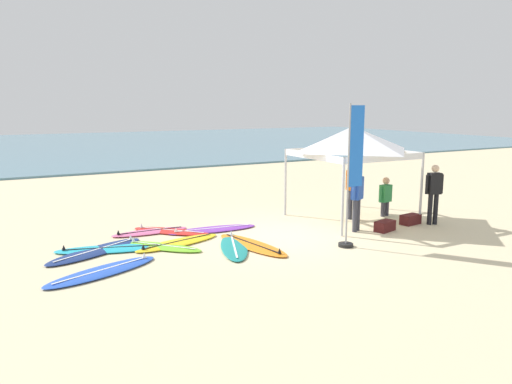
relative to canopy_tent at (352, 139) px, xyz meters
The scene contains 20 objects.
ground_plane 3.69m from the canopy_tent, 167.27° to the right, with size 80.00×80.00×0.00m, color beige.
sea 31.65m from the canopy_tent, 95.00° to the left, with size 80.00×36.00×0.10m, color #568499.
canopy_tent is the anchor object (origin of this frame).
surfboard_teal 5.04m from the canopy_tent, 166.47° to the right, with size 1.41×2.35×0.19m.
surfboard_cyan 7.34m from the canopy_tent, behind, with size 2.64×1.40×0.19m.
surfboard_blue 7.91m from the canopy_tent, 169.67° to the right, with size 2.60×1.56×0.19m.
surfboard_purple 4.81m from the canopy_tent, behind, with size 2.51×0.91×0.19m.
surfboard_navy 7.66m from the canopy_tent, behind, with size 2.61×1.84×0.19m.
surfboard_yellow 5.89m from the canopy_tent, behind, with size 2.42×1.20×0.19m.
surfboard_pink 6.30m from the canopy_tent, 167.57° to the left, with size 2.04×0.56×0.19m.
surfboard_red 5.79m from the canopy_tent, 168.50° to the left, with size 1.96×2.02×0.19m.
surfboard_lime 6.29m from the canopy_tent, behind, with size 1.74×1.92×0.19m.
surfboard_orange 4.67m from the canopy_tent, 163.89° to the right, with size 1.09×2.53×0.19m.
person_orange 1.40m from the canopy_tent, 74.27° to the right, with size 0.28×0.54×1.71m.
person_blue 1.97m from the canopy_tent, 122.33° to the right, with size 0.50×0.36×1.71m.
person_black 2.70m from the canopy_tent, 44.12° to the right, with size 0.53×0.31×1.71m.
person_green 2.12m from the canopy_tent, ahead, with size 0.54×0.28×1.20m.
banner_flag 2.96m from the canopy_tent, 129.16° to the right, with size 0.60×0.36×3.40m.
gear_bag_near_tent 2.83m from the canopy_tent, 49.23° to the right, with size 0.60×0.32×0.28m, color #4C1919.
gear_bag_by_pole 2.73m from the canopy_tent, 92.01° to the right, with size 0.60×0.32×0.28m, color #4C1919.
Camera 1 is at (-6.41, -10.49, 3.35)m, focal length 34.16 mm.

